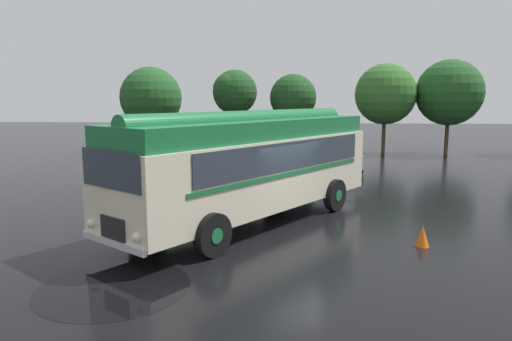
{
  "coord_description": "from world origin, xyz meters",
  "views": [
    {
      "loc": [
        0.18,
        -13.37,
        3.84
      ],
      "look_at": [
        -0.93,
        2.06,
        1.4
      ],
      "focal_mm": 32.0,
      "sensor_mm": 36.0,
      "label": 1
    }
  ],
  "objects_px": {
    "car_near_left": "(240,153)",
    "car_mid_left": "(295,153)",
    "car_mid_right": "(338,155)",
    "traffic_cone": "(422,236)",
    "vintage_bus": "(252,162)"
  },
  "relations": [
    {
      "from": "car_near_left",
      "to": "car_mid_left",
      "type": "xyz_separation_m",
      "value": [
        3.05,
        0.03,
        0.0
      ]
    },
    {
      "from": "car_mid_right",
      "to": "car_mid_left",
      "type": "bearing_deg",
      "value": 168.99
    },
    {
      "from": "car_near_left",
      "to": "traffic_cone",
      "type": "distance_m",
      "value": 14.72
    },
    {
      "from": "car_near_left",
      "to": "car_mid_right",
      "type": "height_order",
      "value": "same"
    },
    {
      "from": "traffic_cone",
      "to": "car_near_left",
      "type": "bearing_deg",
      "value": 114.97
    },
    {
      "from": "car_near_left",
      "to": "car_mid_right",
      "type": "relative_size",
      "value": 0.99
    },
    {
      "from": "car_near_left",
      "to": "vintage_bus",
      "type": "bearing_deg",
      "value": -82.07
    },
    {
      "from": "vintage_bus",
      "to": "traffic_cone",
      "type": "bearing_deg",
      "value": -24.38
    },
    {
      "from": "car_mid_left",
      "to": "traffic_cone",
      "type": "distance_m",
      "value": 13.75
    },
    {
      "from": "car_near_left",
      "to": "car_mid_right",
      "type": "bearing_deg",
      "value": -4.43
    },
    {
      "from": "vintage_bus",
      "to": "traffic_cone",
      "type": "distance_m",
      "value": 5.35
    },
    {
      "from": "vintage_bus",
      "to": "car_mid_left",
      "type": "xyz_separation_m",
      "value": [
        1.48,
        11.27,
        -1.05
      ]
    },
    {
      "from": "vintage_bus",
      "to": "car_mid_left",
      "type": "bearing_deg",
      "value": 82.51
    },
    {
      "from": "vintage_bus",
      "to": "car_mid_right",
      "type": "xyz_separation_m",
      "value": [
        3.79,
        10.82,
        -1.05
      ]
    },
    {
      "from": "car_mid_left",
      "to": "car_mid_right",
      "type": "relative_size",
      "value": 0.97
    }
  ]
}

